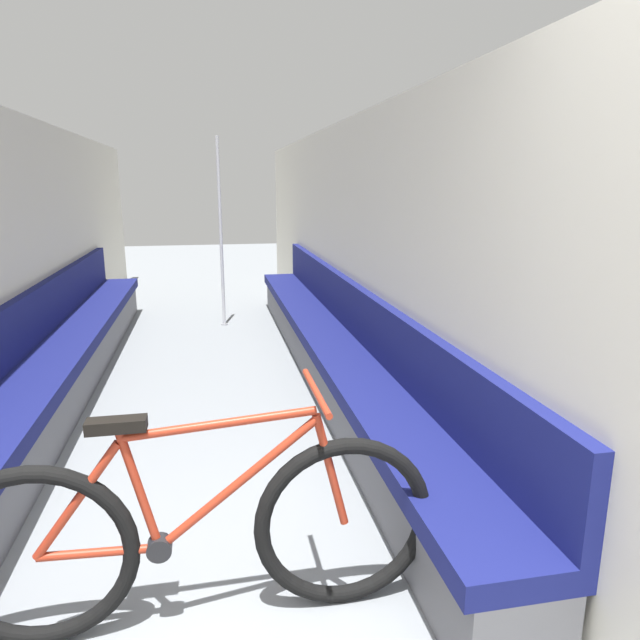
{
  "coord_description": "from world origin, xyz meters",
  "views": [
    {
      "loc": [
        0.1,
        -0.76,
        1.62
      ],
      "look_at": [
        0.69,
        2.26,
        0.88
      ],
      "focal_mm": 32.0,
      "sensor_mm": 36.0,
      "label": 1
    }
  ],
  "objects_px": {
    "bench_seat_row_left": "(58,364)",
    "grab_pole_near": "(221,236)",
    "bicycle": "(197,534)",
    "bench_seat_row_right": "(332,348)"
  },
  "relations": [
    {
      "from": "bench_seat_row_left",
      "to": "grab_pole_near",
      "type": "relative_size",
      "value": 2.9
    },
    {
      "from": "bench_seat_row_left",
      "to": "bicycle",
      "type": "distance_m",
      "value": 2.78
    },
    {
      "from": "bench_seat_row_left",
      "to": "bench_seat_row_right",
      "type": "distance_m",
      "value": 2.14
    },
    {
      "from": "bench_seat_row_left",
      "to": "bench_seat_row_right",
      "type": "relative_size",
      "value": 1.0
    },
    {
      "from": "bench_seat_row_right",
      "to": "bicycle",
      "type": "distance_m",
      "value": 2.78
    },
    {
      "from": "bench_seat_row_right",
      "to": "grab_pole_near",
      "type": "relative_size",
      "value": 2.9
    },
    {
      "from": "bench_seat_row_left",
      "to": "bicycle",
      "type": "xyz_separation_m",
      "value": [
        1.08,
        -2.56,
        0.09
      ]
    },
    {
      "from": "bench_seat_row_left",
      "to": "bench_seat_row_right",
      "type": "xyz_separation_m",
      "value": [
        2.14,
        0.0,
        0.0
      ]
    },
    {
      "from": "grab_pole_near",
      "to": "bench_seat_row_left",
      "type": "bearing_deg",
      "value": -121.5
    },
    {
      "from": "bicycle",
      "to": "grab_pole_near",
      "type": "xyz_separation_m",
      "value": [
        0.23,
        4.7,
        0.67
      ]
    }
  ]
}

